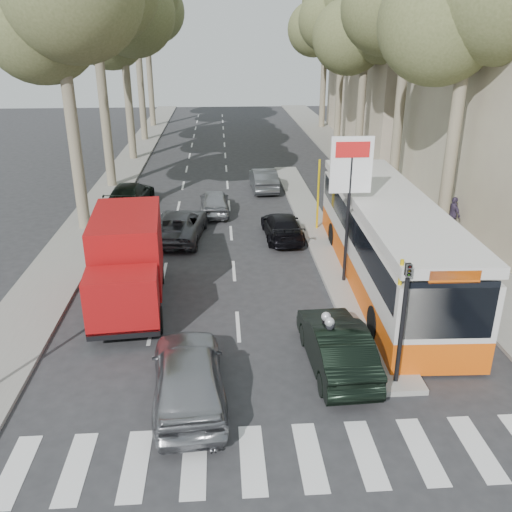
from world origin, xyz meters
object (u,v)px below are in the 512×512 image
Objects in this scene: silver_hatchback at (188,375)px; motorcycle at (326,344)px; red_truck at (127,260)px; dark_hatchback at (336,345)px; city_bus at (386,238)px.

motorcycle is at bearing -167.13° from silver_hatchback.
silver_hatchback is 0.76× the size of red_truck.
red_truck reaches higher than dark_hatchback.
red_truck is at bearing -36.69° from dark_hatchback.
red_truck is 9.49m from city_bus.
red_truck reaches higher than silver_hatchback.
dark_hatchback is at bearing -38.83° from red_truck.
red_truck is at bearing -170.47° from city_bus.
dark_hatchback is 0.33m from motorcycle.
dark_hatchback is at bearing 13.96° from motorcycle.
dark_hatchback is 0.33× the size of city_bus.
silver_hatchback is 4.30m from dark_hatchback.
motorcycle reaches higher than silver_hatchback.
city_bus is at bearing 57.41° from motorcycle.
silver_hatchback reaches higher than dark_hatchback.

